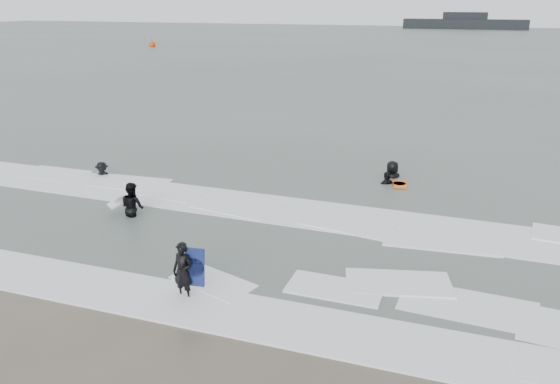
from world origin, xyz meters
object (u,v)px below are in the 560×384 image
(surfer_wading, at_px, (134,216))
(surfer_right_far, at_px, (392,178))
(vessel_horizon, at_px, (465,23))
(surfer_centre, at_px, (184,298))
(surfer_breaker, at_px, (103,177))
(surfer_right_near, at_px, (387,185))
(buoy, at_px, (152,45))

(surfer_wading, relative_size, surfer_right_far, 0.93)
(surfer_wading, relative_size, vessel_horizon, 0.06)
(surfer_right_far, bearing_deg, surfer_centre, 42.10)
(surfer_centre, relative_size, surfer_breaker, 1.01)
(surfer_breaker, relative_size, vessel_horizon, 0.05)
(surfer_centre, distance_m, surfer_right_near, 11.07)
(surfer_centre, relative_size, vessel_horizon, 0.05)
(surfer_right_near, bearing_deg, buoy, -89.47)
(surfer_breaker, height_order, vessel_horizon, vessel_horizon)
(surfer_breaker, xyz_separation_m, surfer_right_near, (11.34, 3.07, 0.00))
(surfer_centre, distance_m, surfer_right_far, 11.94)
(surfer_right_near, relative_size, surfer_right_far, 0.89)
(surfer_right_far, relative_size, buoy, 1.15)
(vessel_horizon, bearing_deg, surfer_right_far, -88.79)
(surfer_breaker, bearing_deg, surfer_right_near, 1.21)
(surfer_breaker, bearing_deg, vessel_horizon, 72.56)
(surfer_right_near, bearing_deg, surfer_centre, 33.98)
(buoy, bearing_deg, surfer_right_near, -50.25)
(vessel_horizon, bearing_deg, surfer_breaker, -93.48)
(surfer_right_far, bearing_deg, surfer_breaker, -12.91)
(surfer_centre, distance_m, buoy, 80.24)
(surfer_wading, distance_m, surfer_right_near, 9.89)
(surfer_wading, relative_size, surfer_right_near, 1.04)
(surfer_right_far, relative_size, vessel_horizon, 0.06)
(surfer_centre, bearing_deg, vessel_horizon, 98.62)
(buoy, height_order, vessel_horizon, vessel_horizon)
(surfer_breaker, xyz_separation_m, surfer_right_far, (11.38, 3.96, 0.00))
(surfer_wading, bearing_deg, surfer_right_near, -121.67)
(buoy, bearing_deg, surfer_wading, -57.90)
(surfer_right_far, bearing_deg, buoy, -81.87)
(surfer_wading, xyz_separation_m, buoy, (-39.50, 62.97, 0.42))
(surfer_centre, height_order, vessel_horizon, vessel_horizon)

